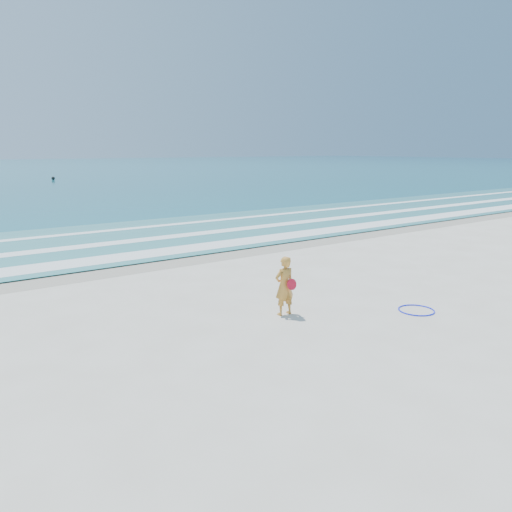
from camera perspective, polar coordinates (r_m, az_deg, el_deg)
ground at (r=11.27m, az=11.69°, el=-8.54°), size 400.00×400.00×0.00m
wet_sand at (r=18.29m, az=-9.50°, el=-0.42°), size 400.00×2.40×0.00m
shallow at (r=22.80m, az=-15.14°, el=1.91°), size 400.00×10.00×0.01m
foam_near at (r=19.43m, az=-11.22°, el=0.40°), size 400.00×1.40×0.01m
foam_mid at (r=22.06m, az=-14.39°, el=1.64°), size 400.00×0.90×0.01m
foam_far at (r=25.12m, az=-17.19°, el=2.72°), size 400.00×0.60×0.01m
hoop at (r=13.06m, az=17.86°, el=-5.91°), size 1.17×1.17×0.03m
buoy at (r=69.21m, az=-22.17°, el=8.23°), size 0.43×0.43×0.43m
woman at (r=11.98m, az=3.27°, el=-3.42°), size 0.54×0.40×1.44m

